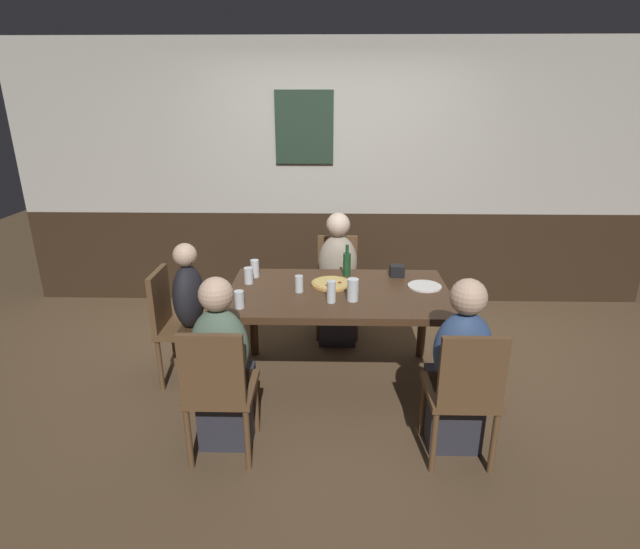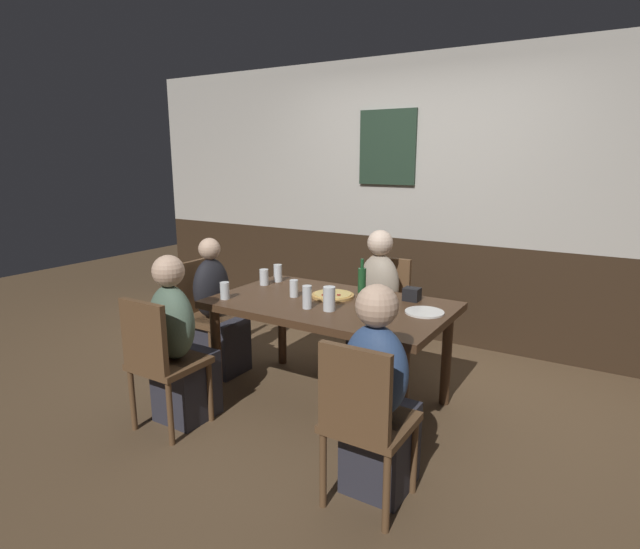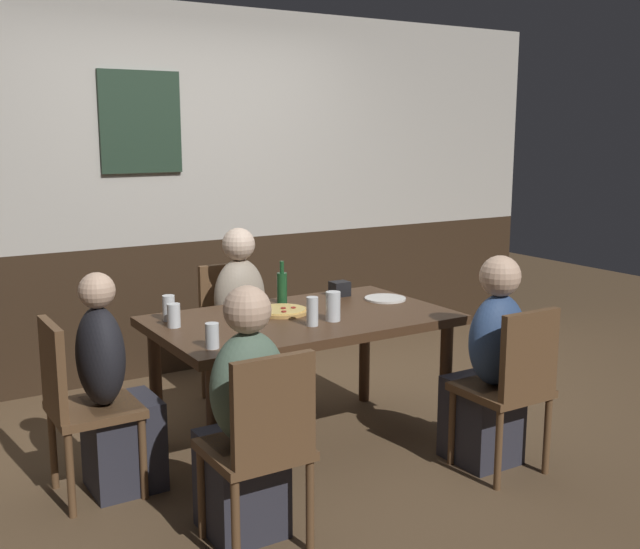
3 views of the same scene
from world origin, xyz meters
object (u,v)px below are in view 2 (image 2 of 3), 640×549
dining_table (331,313)px  chair_head_west (202,309)px  pint_glass_amber (294,290)px  beer_bottle_green (362,279)px  person_mid_far (376,311)px  beer_glass_tall (278,274)px  chair_right_near (364,417)px  pizza (333,295)px  person_left_near (180,352)px  person_head_west (217,317)px  highball_clear (264,278)px  chair_mid_far (384,305)px  chair_left_near (160,357)px  condiment_caddy (412,294)px  pint_glass_pale (329,300)px  plate_white_large (424,312)px  tumbler_water (307,298)px  person_right_near (378,406)px  tumbler_short (225,291)px

dining_table → chair_head_west: size_ratio=1.82×
pint_glass_amber → beer_bottle_green: (0.35, 0.36, 0.05)m
person_mid_far → beer_glass_tall: size_ratio=8.31×
dining_table → chair_right_near: size_ratio=1.82×
pizza → person_left_near: bearing=-127.5°
person_head_west → pint_glass_amber: person_head_west is taller
person_mid_far → highball_clear: 0.95m
chair_mid_far → highball_clear: size_ratio=7.13×
pint_glass_amber → dining_table: bearing=4.8°
chair_left_near → chair_right_near: (1.41, 0.00, 0.00)m
condiment_caddy → pint_glass_pale: bearing=-126.3°
highball_clear → plate_white_large: (1.31, -0.05, -0.05)m
tumbler_water → person_head_west: bearing=168.1°
person_right_near → chair_left_near: bearing=-173.4°
chair_mid_far → beer_glass_tall: 0.94m
dining_table → tumbler_water: bearing=-105.0°
person_left_near → chair_left_near: bearing=-90.0°
chair_head_west → person_head_west: (0.16, 0.00, -0.04)m
person_mid_far → highball_clear: person_mid_far is taller
chair_right_near → pint_glass_pale: size_ratio=5.57×
chair_head_west → person_head_west: bearing=0.0°
beer_bottle_green → pint_glass_amber: bearing=-134.4°
pizza → beer_bottle_green: size_ratio=1.20×
pizza → pint_glass_pale: size_ratio=1.90×
chair_head_west → beer_bottle_green: (1.28, 0.34, 0.34)m
plate_white_large → chair_head_west: bearing=-177.2°
chair_mid_far → person_head_west: person_head_west is taller
chair_right_near → chair_mid_far: same height
chair_head_west → chair_mid_far: size_ratio=1.00×
tumbler_short → person_mid_far: bearing=57.6°
person_left_near → beer_glass_tall: bearing=86.9°
person_mid_far → tumbler_water: size_ratio=7.48×
dining_table → pizza: pizza is taller
person_left_near → person_head_west: person_left_near is taller
pint_glass_amber → plate_white_large: 0.93m
highball_clear → tumbler_water: tumbler_water is taller
chair_head_west → tumbler_water: tumbler_water is taller
person_right_near → person_head_west: size_ratio=1.03×
chair_mid_far → person_head_west: bearing=-139.7°
beer_glass_tall → beer_bottle_green: beer_bottle_green is taller
chair_left_near → condiment_caddy: bearing=46.1°
person_head_west → tumbler_short: bearing=-39.7°
pint_glass_amber → tumbler_short: bearing=-142.0°
chair_left_near → tumbler_water: size_ratio=5.77×
person_left_near → beer_bottle_green: person_left_near is taller
chair_head_west → beer_glass_tall: 0.70m
person_head_west → pizza: 1.05m
person_right_near → beer_glass_tall: bearing=143.3°
person_right_near → condiment_caddy: 1.12m
chair_head_west → plate_white_large: bearing=2.8°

